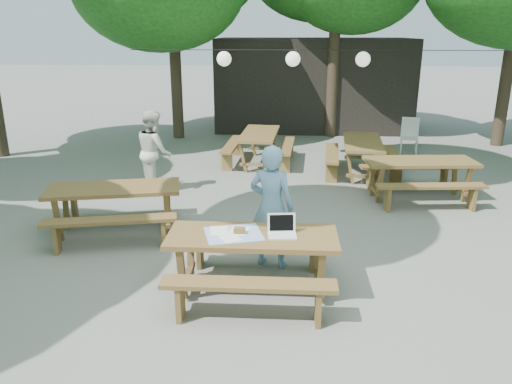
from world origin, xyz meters
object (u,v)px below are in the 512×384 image
Objects in this scene: main_picnic_table at (252,263)px; second_person at (154,151)px; plastic_chair at (409,143)px; picnic_table_nw at (115,209)px; woman at (272,207)px.

second_person is at bearing 119.08° from main_picnic_table.
plastic_chair is at bearing -85.58° from second_person.
second_person reaches higher than picnic_table_nw.
picnic_table_nw is 2.20m from second_person.
picnic_table_nw is (-2.26, 1.74, 0.00)m from main_picnic_table.
picnic_table_nw is at bearing 142.31° from main_picnic_table.
second_person is at bearing 75.75° from picnic_table_nw.
main_picnic_table is at bearing 93.64° from woman.
woman is 1.85× the size of plastic_chair.
woman is at bearing -33.81° from picnic_table_nw.
picnic_table_nw is 1.37× the size of second_person.
picnic_table_nw is at bearing -3.35° from woman.
main_picnic_table is at bearing -178.22° from second_person.
plastic_chair is (5.81, 5.69, -0.13)m from picnic_table_nw.
picnic_table_nw is 8.13m from plastic_chair.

